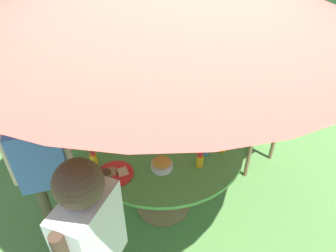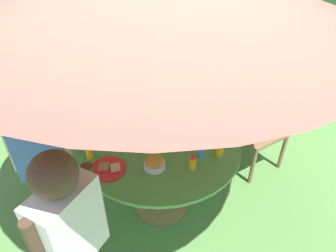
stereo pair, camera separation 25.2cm
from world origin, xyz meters
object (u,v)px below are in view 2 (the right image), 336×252
(garden_table, at_px, (160,159))
(dome_tent, at_px, (206,51))
(juice_bottle_back_edge, at_px, (148,115))
(juice_bottle_center_back, at_px, (89,152))
(juice_bottle_center_front, at_px, (193,163))
(potted_plant, at_px, (33,112))
(child_in_grey_shirt, at_px, (177,86))
(cup_near, at_px, (201,153))
(plate_far_left, at_px, (186,139))
(wooden_chair, at_px, (264,118))
(plate_front_edge, at_px, (123,124))
(plate_mid_left, at_px, (164,109))
(juice_bottle_mid_right, at_px, (138,127))
(child_in_yellow_shirt, at_px, (105,91))
(plate_far_right, at_px, (108,168))
(juice_bottle_near_left, at_px, (219,150))
(plate_near_right, at_px, (201,118))
(child_in_white_shirt, at_px, (69,225))
(child_in_blue_shirt, at_px, (39,147))
(snack_bowl, at_px, (154,163))

(garden_table, bearing_deg, dome_tent, 73.41)
(dome_tent, height_order, juice_bottle_back_edge, dome_tent)
(garden_table, bearing_deg, juice_bottle_center_back, -162.04)
(garden_table, relative_size, juice_bottle_center_front, 11.40)
(potted_plant, height_order, child_in_grey_shirt, child_in_grey_shirt)
(juice_bottle_back_edge, xyz_separation_m, cup_near, (0.42, -0.48, -0.02))
(child_in_grey_shirt, height_order, plate_far_left, child_in_grey_shirt)
(wooden_chair, distance_m, dome_tent, 1.56)
(plate_front_edge, bearing_deg, child_in_grey_shirt, 54.47)
(plate_mid_left, bearing_deg, wooden_chair, 8.31)
(plate_front_edge, relative_size, juice_bottle_mid_right, 2.09)
(potted_plant, relative_size, child_in_yellow_shirt, 0.54)
(juice_bottle_mid_right, relative_size, cup_near, 1.95)
(cup_near, bearing_deg, plate_front_edge, 146.51)
(garden_table, height_order, dome_tent, dome_tent)
(garden_table, bearing_deg, juice_bottle_center_front, -51.84)
(plate_far_right, relative_size, juice_bottle_mid_right, 2.14)
(child_in_grey_shirt, xyz_separation_m, juice_bottle_mid_right, (-0.35, -0.80, 0.06))
(plate_far_right, xyz_separation_m, juice_bottle_center_back, (-0.15, 0.13, 0.04))
(juice_bottle_mid_right, bearing_deg, potted_plant, 144.35)
(plate_far_right, height_order, juice_bottle_back_edge, juice_bottle_back_edge)
(plate_far_right, height_order, juice_bottle_near_left, juice_bottle_near_left)
(plate_near_right, bearing_deg, cup_near, -96.57)
(juice_bottle_center_front, bearing_deg, juice_bottle_center_back, 170.46)
(child_in_white_shirt, distance_m, juice_bottle_back_edge, 1.25)
(child_in_blue_shirt, relative_size, plate_far_left, 5.40)
(snack_bowl, bearing_deg, wooden_chair, 39.80)
(dome_tent, height_order, juice_bottle_center_front, dome_tent)
(plate_far_right, bearing_deg, juice_bottle_center_front, 0.17)
(plate_front_edge, xyz_separation_m, plate_far_left, (0.53, -0.22, 0.00))
(garden_table, distance_m, juice_bottle_center_back, 0.59)
(juice_bottle_near_left, bearing_deg, garden_table, 160.85)
(garden_table, relative_size, plate_far_left, 5.26)
(child_in_white_shirt, bearing_deg, plate_far_right, 17.76)
(garden_table, bearing_deg, cup_near, -28.94)
(child_in_grey_shirt, relative_size, juice_bottle_center_back, 10.66)
(juice_bottle_center_front, distance_m, cup_near, 0.15)
(child_in_yellow_shirt, bearing_deg, juice_bottle_near_left, 11.65)
(garden_table, bearing_deg, plate_front_edge, 142.57)
(juice_bottle_back_edge, bearing_deg, cup_near, -49.30)
(juice_bottle_back_edge, bearing_deg, dome_tent, 67.76)
(snack_bowl, relative_size, juice_bottle_mid_right, 1.30)
(child_in_yellow_shirt, bearing_deg, potted_plant, -139.95)
(juice_bottle_near_left, relative_size, juice_bottle_center_front, 0.97)
(garden_table, relative_size, child_in_yellow_shirt, 1.06)
(cup_near, bearing_deg, child_in_yellow_shirt, 131.42)
(juice_bottle_mid_right, height_order, cup_near, juice_bottle_mid_right)
(dome_tent, height_order, potted_plant, dome_tent)
(child_in_white_shirt, xyz_separation_m, plate_far_right, (0.12, 0.57, -0.13))
(wooden_chair, bearing_deg, plate_far_left, -85.08)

